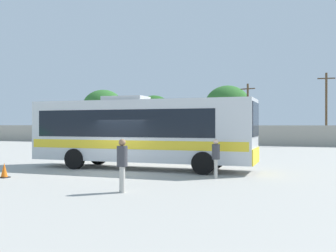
# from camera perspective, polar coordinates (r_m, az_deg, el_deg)

# --- Properties ---
(ground_plane) EXTENTS (300.00, 300.00, 0.00)m
(ground_plane) POSITION_cam_1_polar(r_m,az_deg,el_deg) (27.89, 2.29, -4.46)
(ground_plane) COLOR #A3A099
(perimeter_wall) EXTENTS (80.00, 0.30, 2.19)m
(perimeter_wall) POSITION_cam_1_polar(r_m,az_deg,el_deg) (44.38, 9.42, -1.32)
(perimeter_wall) COLOR #9E998C
(perimeter_wall) RESTS_ON ground_plane
(coach_bus_silver_yellow) EXTENTS (11.60, 2.99, 3.72)m
(coach_bus_silver_yellow) POSITION_cam_1_polar(r_m,az_deg,el_deg) (20.03, -4.28, -0.60)
(coach_bus_silver_yellow) COLOR silver
(coach_bus_silver_yellow) RESTS_ON ground_plane
(attendant_by_bus_door) EXTENTS (0.40, 0.40, 1.65)m
(attendant_by_bus_door) POSITION_cam_1_polar(r_m,az_deg,el_deg) (16.55, 7.01, -4.40)
(attendant_by_bus_door) COLOR #B7B2A8
(attendant_by_bus_door) RESTS_ON ground_plane
(passenger_waiting_on_apron) EXTENTS (0.50, 0.50, 1.78)m
(passenger_waiting_on_apron) POSITION_cam_1_polar(r_m,az_deg,el_deg) (13.13, -6.72, -5.27)
(passenger_waiting_on_apron) COLOR #B7B2A8
(passenger_waiting_on_apron) RESTS_ON ground_plane
(parked_car_leftmost_black) EXTENTS (4.37, 1.99, 1.52)m
(parked_car_leftmost_black) POSITION_cam_1_polar(r_m,az_deg,el_deg) (46.74, -9.95, -1.60)
(parked_car_leftmost_black) COLOR black
(parked_car_leftmost_black) RESTS_ON ground_plane
(parked_car_second_black) EXTENTS (4.15, 2.27, 1.41)m
(parked_car_second_black) POSITION_cam_1_polar(r_m,az_deg,el_deg) (44.34, -2.58, -1.76)
(parked_car_second_black) COLOR black
(parked_car_second_black) RESTS_ON ground_plane
(utility_pole_near) EXTENTS (1.80, 0.32, 7.85)m
(utility_pole_near) POSITION_cam_1_polar(r_m,az_deg,el_deg) (45.26, 22.13, 2.51)
(utility_pole_near) COLOR #4C3823
(utility_pole_near) RESTS_ON ground_plane
(utility_pole_far) EXTENTS (1.77, 0.60, 7.09)m
(utility_pole_far) POSITION_cam_1_polar(r_m,az_deg,el_deg) (46.83, 11.58, 1.97)
(utility_pole_far) COLOR #4C3823
(utility_pole_far) RESTS_ON ground_plane
(roadside_tree_left) EXTENTS (5.96, 5.96, 7.33)m
(roadside_tree_left) POSITION_cam_1_polar(r_m,az_deg,el_deg) (57.29, -9.45, 2.71)
(roadside_tree_left) COLOR brown
(roadside_tree_left) RESTS_ON ground_plane
(roadside_tree_midleft) EXTENTS (4.74, 4.74, 6.18)m
(roadside_tree_midleft) POSITION_cam_1_polar(r_m,az_deg,el_deg) (52.05, -2.07, 2.27)
(roadside_tree_midleft) COLOR brown
(roadside_tree_midleft) RESTS_ON ground_plane
(roadside_tree_midright) EXTENTS (5.67, 5.67, 7.23)m
(roadside_tree_midright) POSITION_cam_1_polar(r_m,az_deg,el_deg) (50.00, 8.69, 3.11)
(roadside_tree_midright) COLOR brown
(roadside_tree_midright) RESTS_ON ground_plane
(traffic_cone_on_apron) EXTENTS (0.36, 0.36, 0.64)m
(traffic_cone_on_apron) POSITION_cam_1_polar(r_m,az_deg,el_deg) (18.08, -22.82, -6.02)
(traffic_cone_on_apron) COLOR black
(traffic_cone_on_apron) RESTS_ON ground_plane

